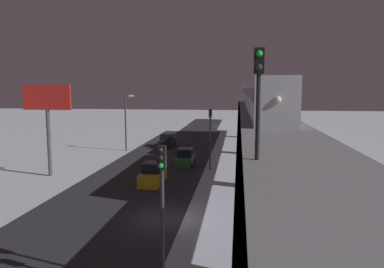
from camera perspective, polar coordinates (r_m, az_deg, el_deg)
name	(u,v)px	position (r m, az deg, el deg)	size (l,w,h in m)	color
ground_plane	(167,218)	(24.84, -3.89, -13.01)	(240.00, 240.00, 0.00)	silver
avenue_asphalt	(104,215)	(26.01, -13.69, -12.25)	(11.00, 97.54, 0.01)	#28282D
elevated_railway	(276,143)	(23.22, 13.02, -1.35)	(5.00, 97.54, 5.99)	slate
subway_train	(254,93)	(60.36, 9.68, 6.34)	(2.94, 74.07, 3.40)	#B7BABF
rail_signal	(259,84)	(13.21, 10.40, 7.67)	(0.36, 0.41, 4.00)	black
sedan_green	(185,159)	(40.34, -1.10, -3.93)	(1.91, 4.01, 1.97)	#2D6038
sedan_black_2	(167,141)	(53.51, -3.98, -1.16)	(1.80, 4.46, 1.97)	black
sedan_yellow	(153,175)	(33.14, -6.19, -6.41)	(1.80, 4.06, 1.97)	gold
traffic_light_near	(162,201)	(14.43, -4.70, -10.50)	(0.32, 0.44, 6.40)	#2D2D2D
traffic_light_mid	(210,130)	(37.89, 2.87, 0.56)	(0.32, 0.44, 6.40)	#2D2D2D
commercial_billboard	(47,106)	(37.71, -21.76, 4.04)	(4.80, 0.36, 8.90)	#4C4C51
street_lamp_far	(127,116)	(50.31, -10.16, 2.81)	(1.35, 0.44, 7.65)	#38383D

